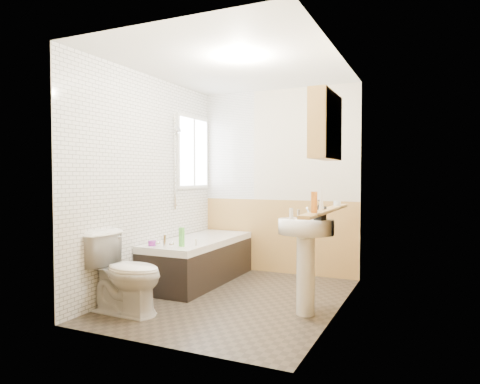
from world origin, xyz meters
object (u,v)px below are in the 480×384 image
toilet (125,273)px  medicine_cabinet (325,126)px  bathtub (199,259)px  pine_shelf (327,210)px  sink (306,247)px

toilet → medicine_cabinet: 2.37m
bathtub → pine_shelf: size_ratio=1.10×
sink → pine_shelf: (0.20, -0.00, 0.35)m
bathtub → medicine_cabinet: 2.40m
sink → medicine_cabinet: (0.17, 0.03, 1.14)m
toilet → pine_shelf: bearing=-67.2°
bathtub → sink: 1.76m
bathtub → toilet: (-0.03, -1.37, 0.11)m
bathtub → sink: bearing=-23.8°
toilet → medicine_cabinet: bearing=-66.0°
toilet → medicine_cabinet: medicine_cabinet is taller
pine_shelf → medicine_cabinet: 0.79m
sink → bathtub: bearing=144.0°
toilet → sink: (1.60, 0.68, 0.26)m
bathtub → toilet: size_ratio=2.15×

